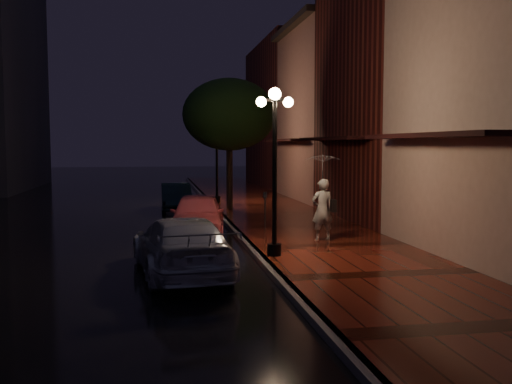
{
  "coord_description": "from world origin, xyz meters",
  "views": [
    {
      "loc": [
        -2.65,
        -19.29,
        3.02
      ],
      "look_at": [
        0.72,
        -0.15,
        1.4
      ],
      "focal_mm": 40.0,
      "sensor_mm": 36.0,
      "label": 1
    }
  ],
  "objects_px": {
    "woman_with_umbrella": "(323,183)",
    "parking_meter": "(265,207)",
    "pink_car": "(198,215)",
    "silver_car": "(181,246)",
    "streetlamp_far": "(217,153)",
    "streetlamp_near": "(275,161)",
    "navy_car": "(176,197)",
    "street_tree": "(230,117)"
  },
  "relations": [
    {
      "from": "street_tree",
      "to": "parking_meter",
      "type": "xyz_separation_m",
      "value": [
        0.39,
        -6.34,
        -3.33
      ]
    },
    {
      "from": "streetlamp_near",
      "to": "pink_car",
      "type": "xyz_separation_m",
      "value": [
        -1.67,
        4.26,
        -1.88
      ]
    },
    {
      "from": "streetlamp_near",
      "to": "silver_car",
      "type": "distance_m",
      "value": 3.32
    },
    {
      "from": "silver_car",
      "to": "streetlamp_far",
      "type": "bearing_deg",
      "value": -106.27
    },
    {
      "from": "streetlamp_far",
      "to": "street_tree",
      "type": "bearing_deg",
      "value": -85.09
    },
    {
      "from": "pink_car",
      "to": "woman_with_umbrella",
      "type": "relative_size",
      "value": 1.62
    },
    {
      "from": "pink_car",
      "to": "parking_meter",
      "type": "relative_size",
      "value": 3.34
    },
    {
      "from": "streetlamp_far",
      "to": "pink_car",
      "type": "bearing_deg",
      "value": -99.74
    },
    {
      "from": "streetlamp_near",
      "to": "street_tree",
      "type": "relative_size",
      "value": 0.74
    },
    {
      "from": "streetlamp_near",
      "to": "silver_car",
      "type": "relative_size",
      "value": 0.92
    },
    {
      "from": "streetlamp_near",
      "to": "navy_car",
      "type": "distance_m",
      "value": 12.31
    },
    {
      "from": "parking_meter",
      "to": "streetlamp_near",
      "type": "bearing_deg",
      "value": -80.2
    },
    {
      "from": "woman_with_umbrella",
      "to": "parking_meter",
      "type": "relative_size",
      "value": 2.06
    },
    {
      "from": "pink_car",
      "to": "woman_with_umbrella",
      "type": "height_order",
      "value": "woman_with_umbrella"
    },
    {
      "from": "streetlamp_near",
      "to": "streetlamp_far",
      "type": "bearing_deg",
      "value": 90.0
    },
    {
      "from": "streetlamp_near",
      "to": "woman_with_umbrella",
      "type": "height_order",
      "value": "streetlamp_near"
    },
    {
      "from": "streetlamp_far",
      "to": "street_tree",
      "type": "xyz_separation_m",
      "value": [
        0.26,
        -3.01,
        1.64
      ]
    },
    {
      "from": "street_tree",
      "to": "woman_with_umbrella",
      "type": "height_order",
      "value": "street_tree"
    },
    {
      "from": "silver_car",
      "to": "parking_meter",
      "type": "relative_size",
      "value": 3.72
    },
    {
      "from": "streetlamp_far",
      "to": "streetlamp_near",
      "type": "bearing_deg",
      "value": -90.0
    },
    {
      "from": "streetlamp_far",
      "to": "woman_with_umbrella",
      "type": "relative_size",
      "value": 1.66
    },
    {
      "from": "streetlamp_far",
      "to": "parking_meter",
      "type": "distance_m",
      "value": 9.52
    },
    {
      "from": "streetlamp_near",
      "to": "street_tree",
      "type": "xyz_separation_m",
      "value": [
        0.26,
        10.99,
        1.64
      ]
    },
    {
      "from": "woman_with_umbrella",
      "to": "parking_meter",
      "type": "xyz_separation_m",
      "value": [
        -1.24,
        2.63,
        -0.95
      ]
    },
    {
      "from": "streetlamp_near",
      "to": "pink_car",
      "type": "distance_m",
      "value": 4.95
    },
    {
      "from": "navy_car",
      "to": "woman_with_umbrella",
      "type": "height_order",
      "value": "woman_with_umbrella"
    },
    {
      "from": "parking_meter",
      "to": "woman_with_umbrella",
      "type": "bearing_deg",
      "value": -46.92
    },
    {
      "from": "pink_car",
      "to": "woman_with_umbrella",
      "type": "distance_m",
      "value": 4.36
    },
    {
      "from": "streetlamp_near",
      "to": "street_tree",
      "type": "bearing_deg",
      "value": 88.65
    },
    {
      "from": "streetlamp_far",
      "to": "street_tree",
      "type": "distance_m",
      "value": 3.44
    },
    {
      "from": "navy_car",
      "to": "woman_with_umbrella",
      "type": "bearing_deg",
      "value": -68.48
    },
    {
      "from": "navy_car",
      "to": "parking_meter",
      "type": "xyz_separation_m",
      "value": [
        2.75,
        -7.32,
        0.29
      ]
    },
    {
      "from": "navy_car",
      "to": "silver_car",
      "type": "bearing_deg",
      "value": -91.87
    },
    {
      "from": "streetlamp_near",
      "to": "parking_meter",
      "type": "distance_m",
      "value": 4.99
    },
    {
      "from": "streetlamp_near",
      "to": "woman_with_umbrella",
      "type": "xyz_separation_m",
      "value": [
        1.89,
        2.03,
        -0.73
      ]
    },
    {
      "from": "street_tree",
      "to": "navy_car",
      "type": "bearing_deg",
      "value": 157.41
    },
    {
      "from": "woman_with_umbrella",
      "to": "street_tree",
      "type": "bearing_deg",
      "value": -85.24
    },
    {
      "from": "silver_car",
      "to": "navy_car",
      "type": "bearing_deg",
      "value": -98.61
    },
    {
      "from": "pink_car",
      "to": "street_tree",
      "type": "bearing_deg",
      "value": 80.9
    },
    {
      "from": "pink_car",
      "to": "silver_car",
      "type": "xyz_separation_m",
      "value": [
        -0.77,
        -5.43,
        -0.04
      ]
    },
    {
      "from": "pink_car",
      "to": "navy_car",
      "type": "height_order",
      "value": "pink_car"
    },
    {
      "from": "navy_car",
      "to": "woman_with_umbrella",
      "type": "relative_size",
      "value": 1.46
    }
  ]
}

